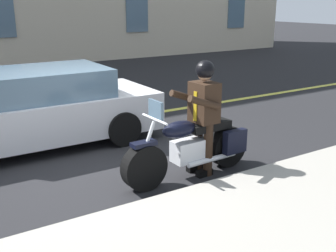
% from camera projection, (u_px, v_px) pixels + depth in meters
% --- Properties ---
extents(ground_plane, '(80.00, 80.00, 0.00)m').
position_uv_depth(ground_plane, '(96.00, 158.00, 6.90)').
color(ground_plane, black).
extents(lane_center_stripe, '(60.00, 0.16, 0.01)m').
position_uv_depth(lane_center_stripe, '(60.00, 128.00, 8.53)').
color(lane_center_stripe, '#E5DB4C').
rests_on(lane_center_stripe, ground_plane).
extents(motorcycle_main, '(2.22, 0.65, 1.26)m').
position_uv_depth(motorcycle_main, '(193.00, 147.00, 6.08)').
color(motorcycle_main, black).
rests_on(motorcycle_main, ground_plane).
extents(rider_main, '(0.64, 0.56, 1.74)m').
position_uv_depth(rider_main, '(203.00, 108.00, 6.02)').
color(rider_main, black).
rests_on(rider_main, ground_plane).
extents(car_silver, '(4.60, 1.92, 1.40)m').
position_uv_depth(car_silver, '(32.00, 109.00, 7.30)').
color(car_silver, silver).
rests_on(car_silver, ground_plane).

